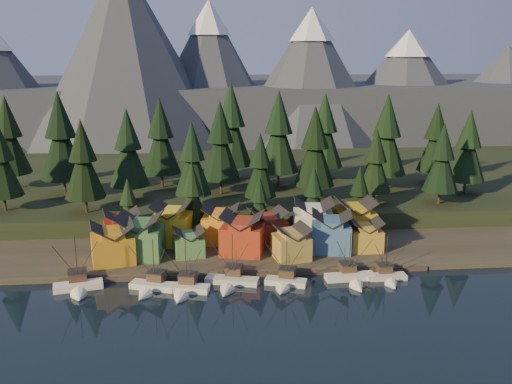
{
  "coord_description": "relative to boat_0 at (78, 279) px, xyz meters",
  "views": [
    {
      "loc": [
        -8.78,
        -99.94,
        47.8
      ],
      "look_at": [
        3.19,
        30.0,
        15.08
      ],
      "focal_mm": 40.0,
      "sensor_mm": 36.0,
      "label": 1
    }
  ],
  "objects": [
    {
      "name": "tree_hill_2",
      "position": [
        -5.05,
        37.36,
        17.04
      ],
      "size": [
        10.63,
        10.63,
        24.76
      ],
      "color": "#332319",
      "rests_on": "hillside"
    },
    {
      "name": "house_back_5",
      "position": [
        63.34,
        22.9,
        4.31
      ],
      "size": [
        9.29,
        9.4,
        10.12
      ],
      "rotation": [
        0.0,
        0.0,
        0.03
      ],
      "color": "gold",
      "rests_on": "shore_strip"
    },
    {
      "name": "boat_5",
      "position": [
        56.71,
        -0.41,
        -0.44
      ],
      "size": [
        11.1,
        11.98,
        11.46
      ],
      "rotation": [
        0.0,
        0.0,
        0.06
      ],
      "color": "silver",
      "rests_on": "ground"
    },
    {
      "name": "boat_4",
      "position": [
        42.25,
        -1.51,
        -0.19
      ],
      "size": [
        9.36,
        9.97,
        11.49
      ],
      "rotation": [
        0.0,
        0.0,
        -0.33
      ],
      "color": "beige",
      "rests_on": "ground"
    },
    {
      "name": "tree_hill_15",
      "position": [
        34.95,
        71.36,
        20.96
      ],
      "size": [
        13.71,
        13.71,
        31.94
      ],
      "color": "#332319",
      "rests_on": "hillside"
    },
    {
      "name": "tree_shore_3",
      "position": [
        53.95,
        29.36,
        8.58
      ],
      "size": [
        7.53,
        7.53,
        17.54
      ],
      "color": "#332319",
      "rests_on": "shore_strip"
    },
    {
      "name": "tree_shore_4",
      "position": [
        65.95,
        29.36,
        8.49
      ],
      "size": [
        7.46,
        7.46,
        17.37
      ],
      "color": "#332319",
      "rests_on": "shore_strip"
    },
    {
      "name": "mountain_ridge",
      "position": [
        30.75,
        202.95,
        23.56
      ],
      "size": [
        560.0,
        190.0,
        90.0
      ],
      "color": "#434856",
      "rests_on": "ground"
    },
    {
      "name": "tree_hill_16",
      "position": [
        -33.05,
        67.36,
        19.13
      ],
      "size": [
        12.27,
        12.27,
        28.59
      ],
      "color": "#332319",
      "rests_on": "hillside"
    },
    {
      "name": "tree_hill_14",
      "position": [
        98.95,
        61.36,
        17.57
      ],
      "size": [
        11.05,
        11.05,
        25.73
      ],
      "color": "#332319",
      "rests_on": "hillside"
    },
    {
      "name": "tree_hill_13",
      "position": [
        90.95,
        37.36,
        15.88
      ],
      "size": [
        9.72,
        9.72,
        22.65
      ],
      "color": "#332319",
      "rests_on": "hillside"
    },
    {
      "name": "house_front_0",
      "position": [
        5.43,
        11.89,
        3.79
      ],
      "size": [
        10.86,
        10.49,
        9.11
      ],
      "rotation": [
        0.0,
        0.0,
        0.23
      ],
      "color": "#C6871C",
      "rests_on": "shore_strip"
    },
    {
      "name": "tree_hill_1",
      "position": [
        -15.05,
        57.36,
        20.15
      ],
      "size": [
        13.07,
        13.07,
        30.44
      ],
      "color": "#332319",
      "rests_on": "hillside"
    },
    {
      "name": "tree_hill_9",
      "position": [
        56.95,
        44.36,
        18.22
      ],
      "size": [
        11.55,
        11.55,
        26.92
      ],
      "color": "#332319",
      "rests_on": "hillside"
    },
    {
      "name": "tree_hill_11",
      "position": [
        72.95,
        39.36,
        15.06
      ],
      "size": [
        9.08,
        9.08,
        21.15
      ],
      "color": "#332319",
      "rests_on": "hillside"
    },
    {
      "name": "tree_hill_8",
      "position": [
        48.95,
        61.36,
        19.97
      ],
      "size": [
        12.93,
        12.93,
        30.12
      ],
      "color": "#332319",
      "rests_on": "hillside"
    },
    {
      "name": "tree_hill_10",
      "position": [
        64.95,
        69.36,
        19.13
      ],
      "size": [
        12.27,
        12.27,
        28.59
      ],
      "color": "#332319",
      "rests_on": "hillside"
    },
    {
      "name": "house_back_3",
      "position": [
        41.15,
        21.03,
        3.54
      ],
      "size": [
        9.92,
        9.21,
        8.63
      ],
      "rotation": [
        0.0,
        0.0,
        0.22
      ],
      "color": "maroon",
      "rests_on": "shore_strip"
    },
    {
      "name": "tree_shore_0",
      "position": [
        6.95,
        29.36,
        7.43
      ],
      "size": [
        6.63,
        6.63,
        15.44
      ],
      "color": "#332319",
      "rests_on": "shore_strip"
    },
    {
      "name": "tree_hill_3",
      "position": [
        4.95,
        49.36,
        17.88
      ],
      "size": [
        11.29,
        11.29,
        26.3
      ],
      "color": "#332319",
      "rests_on": "hillside"
    },
    {
      "name": "house_back_2",
      "position": [
        29.85,
        23.48,
        3.91
      ],
      "size": [
        9.94,
        9.34,
        9.35
      ],
      "rotation": [
        0.0,
        0.0,
        -0.15
      ],
      "color": "orange",
      "rests_on": "shore_strip"
    },
    {
      "name": "tree_hill_6",
      "position": [
        30.95,
        54.36,
        18.64
      ],
      "size": [
        11.89,
        11.89,
        27.69
      ],
      "color": "#332319",
      "rests_on": "hillside"
    },
    {
      "name": "dock",
      "position": [
        34.95,
        5.86,
        -2.0
      ],
      "size": [
        80.0,
        4.0,
        1.0
      ],
      "primitive_type": "cube",
      "color": "#493D34",
      "rests_on": "ground"
    },
    {
      "name": "boat_3",
      "position": [
        31.02,
        -0.15,
        -0.38
      ],
      "size": [
        11.86,
        12.42,
        11.85
      ],
      "rotation": [
        0.0,
        0.0,
        -0.27
      ],
      "color": "beige",
      "rests_on": "ground"
    },
    {
      "name": "house_front_5",
      "position": [
        55.42,
        14.55,
        4.01
      ],
      "size": [
        10.41,
        9.75,
        9.53
      ],
      "rotation": [
        0.0,
        0.0,
        -0.18
      ],
      "color": "#395E88",
      "rests_on": "shore_strip"
    },
    {
      "name": "boat_2",
      "position": [
        21.58,
        -3.1,
        -0.18
      ],
      "size": [
        10.18,
        10.74,
        11.91
      ],
      "rotation": [
        0.0,
        0.0,
        -0.23
      ],
      "color": "silver",
      "rests_on": "ground"
    },
    {
      "name": "house_front_2",
      "position": [
        22.14,
        14.58,
        2.41
      ],
      "size": [
        7.64,
        7.69,
        6.49
      ],
      "rotation": [
        0.0,
        0.0,
        0.17
      ],
      "color": "#508749",
      "rests_on": "shore_strip"
    },
    {
      "name": "house_front_1",
      "position": [
        11.24,
        14.54,
        4.32
      ],
      "size": [
        10.79,
        10.45,
        10.12
      ],
      "rotation": [
        0.0,
        0.0,
        -0.11
      ],
      "color": "#3C6F3C",
      "rests_on": "shore_strip"
    },
    {
      "name": "house_front_4",
      "position": [
        45.34,
        10.64,
        3.02
      ],
      "size": [
        8.94,
        9.4,
        7.66
      ],
      "rotation": [
        0.0,
        0.0,
        0.2
      ],
      "color": "#A8893B",
      "rests_on": "shore_strip"
    },
    {
      "name": "house_back_1",
      "position": [
        17.83,
        23.64,
        4.33
      ],
      "size": [
        10.51,
        10.6,
        10.15
      ],
      "rotation": [
        0.0,
        0.0,
        -0.18
      ],
      "color": "yellow",
      "rests_on": "shore_strip"
    },
    {
      "name": "tree_hill_5",
      "position": [
        22.95,
        39.36,
        16.46
      ],
      "size": [
        10.18,
        10.18,
        23.71
      ],
      "color": "#332319",
      "rests_on": "hillside"
    },
    {
      "name": "tree_hill_17",
      "position": [
        102.95,
        47.36,
        17.25
      ],
      "size": [
        10.8,
        10.8,
        25.15
      ],
      "color": "#332319",
      "rests_on": "hillside"
    },
    {
      "name": "tree_hill_4",
      "position": [
        12.95,
        64.36,
        18.79
      ],
      "size": [
        12.0,
        12.0,
        27.96
      ],
      "color": "#332319",
      "rests_on": "hillside"
    },
    {
      "name": "boat_1",
      "position": [
        14.76,
        -1.19,
        -0.27
      ],
      "size": [
        10.29,
        10.8,
        11.62
      ],
      "rotation": [
        0.0,
        0.0,
        -0.34
      ],
      "color": "silver",
      "rests_on": "ground"
    },
    {
      "name": "house_front_3",
      "position": [
        34.58,
        15.19,
        4.09
      ],
      "size": [
        11.46,
        11.14,
        9.69
      ],
      "rotation": [
        0.0,
        0.0,
        -0.25
      ],
      "color": "maroon",
      "rests_on": "shore_strip"
    },
    {
      "name": "boat_0",
      "position": [
        0.0,
        0.0,
        0.0
      ],
      "size": [
        10.54,
        11.16,
        12.64
      ],
      "rotation": [
        0.0,
        0.0,
        0.22
      ],
      "color": "white",
      "rests_on": "ground"
    },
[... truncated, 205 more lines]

